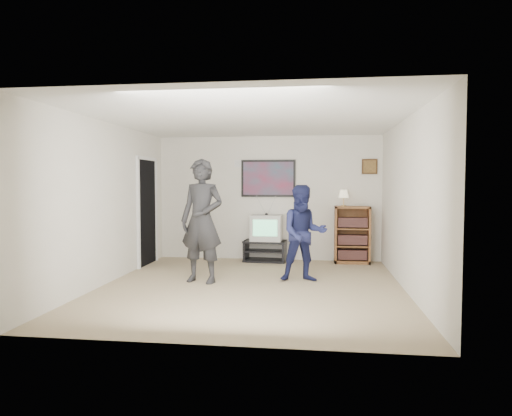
% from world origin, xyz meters
% --- Properties ---
extents(room_shell, '(4.51, 5.00, 2.51)m').
position_xyz_m(room_shell, '(0.00, 0.35, 1.25)').
color(room_shell, '#867355').
rests_on(room_shell, ground).
extents(media_stand, '(0.86, 0.52, 0.42)m').
position_xyz_m(media_stand, '(-0.03, 2.23, 0.21)').
color(media_stand, black).
rests_on(media_stand, room_shell).
extents(crt_television, '(0.61, 0.52, 0.51)m').
position_xyz_m(crt_television, '(-0.01, 2.23, 0.67)').
color(crt_television, '#B0B1AB').
rests_on(crt_television, media_stand).
extents(bookshelf, '(0.67, 0.39, 1.11)m').
position_xyz_m(bookshelf, '(1.66, 2.28, 0.55)').
color(bookshelf, brown).
rests_on(bookshelf, room_shell).
extents(table_lamp, '(0.20, 0.20, 0.32)m').
position_xyz_m(table_lamp, '(1.49, 2.24, 1.27)').
color(table_lamp, beige).
rests_on(table_lamp, bookshelf).
extents(person_tall, '(0.80, 0.62, 1.94)m').
position_xyz_m(person_tall, '(-0.81, 0.22, 0.97)').
color(person_tall, black).
rests_on(person_tall, room_shell).
extents(person_short, '(0.83, 0.69, 1.53)m').
position_xyz_m(person_short, '(0.77, 0.50, 0.76)').
color(person_short, '#1A1E48').
rests_on(person_short, room_shell).
extents(controller_left, '(0.07, 0.12, 0.03)m').
position_xyz_m(controller_left, '(-0.85, 0.43, 1.25)').
color(controller_left, white).
rests_on(controller_left, person_tall).
extents(controller_right, '(0.04, 0.13, 0.04)m').
position_xyz_m(controller_right, '(0.79, 0.70, 1.12)').
color(controller_right, white).
rests_on(controller_right, person_short).
extents(poster, '(1.10, 0.03, 0.75)m').
position_xyz_m(poster, '(0.00, 2.48, 1.65)').
color(poster, black).
rests_on(poster, room_shell).
extents(air_vent, '(0.28, 0.02, 0.14)m').
position_xyz_m(air_vent, '(-0.55, 2.48, 1.95)').
color(air_vent, white).
rests_on(air_vent, room_shell).
extents(small_picture, '(0.30, 0.03, 0.30)m').
position_xyz_m(small_picture, '(2.00, 2.48, 1.88)').
color(small_picture, black).
rests_on(small_picture, room_shell).
extents(doorway, '(0.03, 0.85, 2.00)m').
position_xyz_m(doorway, '(-2.23, 1.60, 1.00)').
color(doorway, black).
rests_on(doorway, room_shell).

